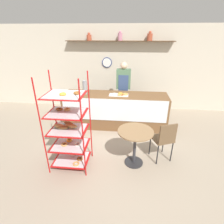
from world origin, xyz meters
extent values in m
plane|color=gray|center=(0.00, 0.00, 0.00)|extent=(14.00, 14.00, 0.00)
cube|color=beige|center=(0.00, 2.69, 1.35)|extent=(10.00, 0.06, 2.70)
cube|color=#4C331E|center=(0.00, 2.54, 2.21)|extent=(3.32, 0.24, 0.02)
cylinder|color=#B24C33|center=(-0.93, 2.54, 2.30)|extent=(0.15, 0.15, 0.16)
sphere|color=#B24C33|center=(-0.93, 2.54, 2.41)|extent=(0.08, 0.08, 0.08)
cylinder|color=#CC7F99|center=(0.02, 2.54, 2.33)|extent=(0.13, 0.13, 0.21)
sphere|color=#CC7F99|center=(0.02, 2.54, 2.46)|extent=(0.07, 0.07, 0.07)
cylinder|color=#B24C33|center=(0.91, 2.54, 2.32)|extent=(0.16, 0.16, 0.20)
sphere|color=#B24C33|center=(0.91, 2.54, 2.45)|extent=(0.09, 0.09, 0.09)
cylinder|color=navy|center=(-0.40, 2.64, 1.56)|extent=(0.32, 0.03, 0.32)
cylinder|color=white|center=(-0.40, 2.62, 1.56)|extent=(0.28, 0.00, 0.28)
cube|color=brown|center=(0.00, 1.27, 0.47)|extent=(2.81, 0.73, 0.93)
cube|color=silver|center=(0.00, 0.90, 0.63)|extent=(2.70, 0.01, 0.60)
cylinder|color=#B71414|center=(-1.08, -0.74, 0.92)|extent=(0.02, 0.02, 1.84)
cylinder|color=#B71414|center=(-0.37, -0.74, 0.92)|extent=(0.02, 0.02, 1.84)
cylinder|color=#B71414|center=(-1.08, -0.17, 0.92)|extent=(0.02, 0.02, 1.84)
cylinder|color=#B71414|center=(-0.37, -0.17, 0.92)|extent=(0.02, 0.02, 1.84)
cube|color=#B71414|center=(-0.72, -0.45, 0.12)|extent=(0.68, 0.55, 0.01)
cube|color=silver|center=(-0.72, -0.45, 0.13)|extent=(0.60, 0.48, 0.01)
torus|color=silver|center=(-0.72, -0.34, 0.15)|extent=(0.12, 0.12, 0.03)
torus|color=tan|center=(-0.58, -0.62, 0.15)|extent=(0.13, 0.13, 0.03)
torus|color=brown|center=(-0.55, -0.47, 0.16)|extent=(0.12, 0.12, 0.03)
cube|color=#B71414|center=(-0.72, -0.45, 0.46)|extent=(0.68, 0.55, 0.01)
cube|color=silver|center=(-0.72, -0.45, 0.47)|extent=(0.60, 0.48, 0.01)
torus|color=gold|center=(-0.77, -0.34, 0.50)|extent=(0.12, 0.12, 0.03)
torus|color=silver|center=(-0.57, -0.46, 0.50)|extent=(0.11, 0.11, 0.03)
torus|color=tan|center=(-0.82, -0.49, 0.50)|extent=(0.12, 0.12, 0.03)
cube|color=#B71414|center=(-0.72, -0.45, 0.80)|extent=(0.68, 0.55, 0.01)
cube|color=silver|center=(-0.72, -0.45, 0.81)|extent=(0.60, 0.48, 0.01)
ellipsoid|color=olive|center=(-0.83, -0.46, 0.85)|extent=(0.22, 0.10, 0.07)
ellipsoid|color=tan|center=(-0.90, -0.43, 0.86)|extent=(0.23, 0.14, 0.08)
ellipsoid|color=olive|center=(-0.77, -0.29, 0.85)|extent=(0.21, 0.12, 0.07)
ellipsoid|color=#B27F47|center=(-0.68, -0.41, 0.86)|extent=(0.24, 0.12, 0.08)
cube|color=#B71414|center=(-0.72, -0.45, 1.14)|extent=(0.68, 0.55, 0.01)
cube|color=silver|center=(-0.72, -0.45, 1.15)|extent=(0.60, 0.48, 0.01)
torus|color=tan|center=(-0.74, -0.36, 1.18)|extent=(0.12, 0.12, 0.03)
torus|color=brown|center=(-0.88, -0.36, 1.18)|extent=(0.12, 0.12, 0.03)
cube|color=#B71414|center=(-0.72, -0.45, 1.48)|extent=(0.68, 0.55, 0.01)
cube|color=silver|center=(-0.72, -0.45, 1.50)|extent=(0.60, 0.48, 0.01)
torus|color=brown|center=(-0.50, -0.43, 1.52)|extent=(0.12, 0.12, 0.04)
torus|color=gold|center=(-0.72, -0.51, 1.52)|extent=(0.11, 0.11, 0.04)
cube|color=#282833|center=(0.19, 1.85, 0.47)|extent=(0.24, 0.19, 0.94)
cube|color=#4C7051|center=(0.19, 1.85, 1.22)|extent=(0.41, 0.22, 0.56)
cube|color=#334770|center=(0.19, 1.74, 1.12)|extent=(0.28, 0.01, 0.47)
sphere|color=beige|center=(0.19, 1.85, 1.60)|extent=(0.20, 0.20, 0.20)
cylinder|color=#262628|center=(0.53, -0.29, 0.01)|extent=(0.38, 0.38, 0.02)
cylinder|color=#333338|center=(0.53, -0.29, 0.38)|extent=(0.06, 0.06, 0.71)
cylinder|color=olive|center=(0.53, -0.29, 0.75)|extent=(0.69, 0.69, 0.02)
cylinder|color=black|center=(1.17, 0.14, 0.23)|extent=(0.02, 0.02, 0.46)
cylinder|color=black|center=(0.87, 0.02, 0.23)|extent=(0.02, 0.02, 0.46)
cylinder|color=black|center=(1.29, -0.16, 0.23)|extent=(0.02, 0.02, 0.46)
cylinder|color=black|center=(0.99, -0.28, 0.23)|extent=(0.02, 0.02, 0.46)
cube|color=brown|center=(1.08, -0.07, 0.48)|extent=(0.49, 0.49, 0.03)
cube|color=brown|center=(1.14, -0.23, 0.69)|extent=(0.35, 0.16, 0.40)
cylinder|color=gray|center=(-0.81, 1.26, 1.10)|extent=(0.12, 0.12, 0.33)
ellipsoid|color=gray|center=(-0.81, 1.26, 1.28)|extent=(0.10, 0.10, 0.05)
cube|color=white|center=(0.10, 1.23, 0.94)|extent=(0.51, 0.25, 0.01)
torus|color=gold|center=(0.27, 1.27, 0.96)|extent=(0.12, 0.12, 0.03)
torus|color=silver|center=(-0.02, 1.23, 0.96)|extent=(0.13, 0.13, 0.03)
torus|color=brown|center=(0.18, 1.19, 0.96)|extent=(0.10, 0.10, 0.03)
torus|color=tan|center=(0.12, 1.18, 0.96)|extent=(0.12, 0.12, 0.03)
torus|color=tan|center=(0.27, 1.25, 0.96)|extent=(0.14, 0.14, 0.04)
torus|color=gold|center=(0.14, 1.28, 0.96)|extent=(0.13, 0.13, 0.04)
camera|label=1|loc=(0.38, -3.16, 2.45)|focal=28.00mm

